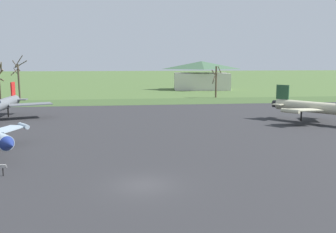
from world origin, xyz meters
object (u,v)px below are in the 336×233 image
at_px(info_placard_rear_center, 3,169).
at_px(visitor_building, 201,76).
at_px(jet_fighter_front_right, 325,108).
at_px(jet_fighter_front_left, 0,105).

height_order(info_placard_rear_center, visitor_building, visitor_building).
distance_m(jet_fighter_front_right, info_placard_rear_center, 40.29).
bearing_deg(visitor_building, jet_fighter_front_left, -127.33).
xyz_separation_m(info_placard_rear_center, visitor_building, (32.64, 80.11, 3.52)).
relative_size(jet_fighter_front_left, visitor_building, 0.94).
bearing_deg(jet_fighter_front_right, jet_fighter_front_left, 169.56).
relative_size(jet_fighter_front_left, jet_fighter_front_right, 1.24).
height_order(jet_fighter_front_right, visitor_building, visitor_building).
xyz_separation_m(jet_fighter_front_right, visitor_building, (-3.30, 61.97, 1.91)).
height_order(jet_fighter_front_left, visitor_building, visitor_building).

